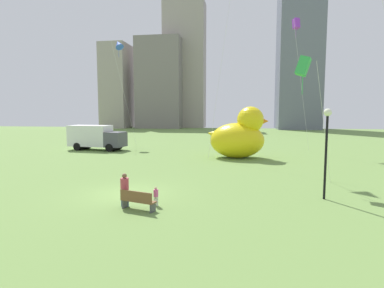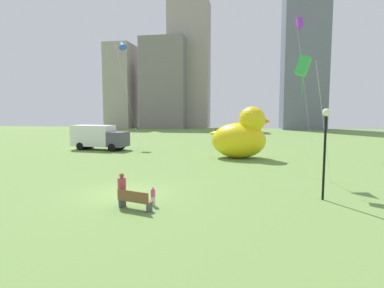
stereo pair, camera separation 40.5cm
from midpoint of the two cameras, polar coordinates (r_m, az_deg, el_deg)
The scene contains 11 objects.
ground_plane at distance 17.69m, azimuth -12.24°, elevation -8.78°, with size 140.00×140.00×0.00m, color olive.
park_bench at distance 14.66m, azimuth -10.60°, elevation -9.89°, with size 1.74×0.93×0.90m.
person_adult at distance 15.27m, azimuth -12.81°, elevation -7.79°, with size 0.39×0.39×1.57m.
person_child at distance 15.20m, azimuth -7.30°, elevation -9.17°, with size 0.22×0.22×0.91m.
giant_inflatable_duck at distance 30.54m, azimuth 8.14°, elevation 1.41°, with size 5.94×3.81×4.92m.
lamppost at distance 17.05m, azimuth 22.50°, elevation 1.36°, with size 0.39×0.39×4.59m.
box_truck at distance 38.24m, azimuth -17.24°, elevation 1.13°, with size 6.76×3.02×2.85m.
city_skyline at distance 86.45m, azimuth 4.23°, elevation 13.77°, with size 56.64×12.49×39.39m.
kite_blue at distance 45.57m, azimuth -13.36°, elevation 17.08°, with size 3.23×3.22×14.22m.
kite_green at distance 20.80m, azimuth 18.89°, elevation 13.05°, with size 2.51×2.39×7.83m.
kite_purple at distance 39.30m, azimuth 18.00°, elevation 19.82°, with size 2.33×2.27×14.81m.
Camera 1 is at (6.09, -15.96, 4.43)m, focal length 29.56 mm.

